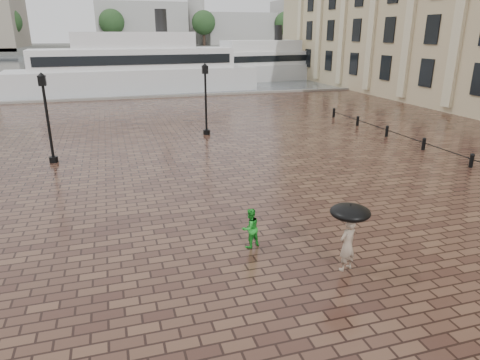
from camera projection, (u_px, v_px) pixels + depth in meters
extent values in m
plane|color=#351E18|center=(211.00, 227.00, 14.77)|extent=(300.00, 300.00, 0.00)
plane|color=#485158|center=(119.00, 62.00, 97.97)|extent=(240.00, 240.00, 0.00)
cube|color=slate|center=(139.00, 98.00, 43.71)|extent=(80.00, 0.60, 0.30)
cube|color=#4C4C47|center=(113.00, 48.00, 159.14)|extent=(300.00, 60.00, 2.00)
cube|color=#9F9C97|center=(141.00, 24.00, 150.22)|extent=(30.00, 22.00, 14.00)
cube|color=#9F9C97|center=(236.00, 29.00, 160.30)|extent=(25.00, 22.00, 11.00)
cube|color=#9F9C97|center=(321.00, 23.00, 169.08)|extent=(35.00, 22.00, 16.00)
cylinder|color=#9F9C97|center=(196.00, 16.00, 154.72)|extent=(6.00, 6.00, 20.00)
cylinder|color=#2D2119|center=(11.00, 41.00, 130.04)|extent=(1.00, 1.00, 8.00)
sphere|color=#1C3A1A|center=(8.00, 21.00, 128.24)|extent=(8.00, 8.00, 8.00)
cylinder|color=#2D2119|center=(113.00, 40.00, 138.26)|extent=(1.00, 1.00, 8.00)
sphere|color=#1C3A1A|center=(112.00, 22.00, 136.46)|extent=(8.00, 8.00, 8.00)
cylinder|color=#2D2119|center=(204.00, 40.00, 146.48)|extent=(1.00, 1.00, 8.00)
sphere|color=#1C3A1A|center=(204.00, 23.00, 144.68)|extent=(8.00, 8.00, 8.00)
cylinder|color=#2D2119|center=(285.00, 39.00, 154.71)|extent=(1.00, 1.00, 8.00)
sphere|color=#1C3A1A|center=(286.00, 23.00, 152.91)|extent=(8.00, 8.00, 8.00)
cylinder|color=#2D2119|center=(358.00, 39.00, 162.93)|extent=(1.00, 1.00, 8.00)
sphere|color=#1C3A1A|center=(359.00, 24.00, 161.13)|extent=(8.00, 8.00, 8.00)
cylinder|color=black|center=(471.00, 162.00, 21.22)|extent=(0.20, 0.20, 0.60)
sphere|color=black|center=(473.00, 155.00, 21.12)|extent=(0.22, 0.22, 0.22)
cylinder|color=black|center=(424.00, 145.00, 24.39)|extent=(0.20, 0.20, 0.60)
sphere|color=black|center=(424.00, 139.00, 24.28)|extent=(0.22, 0.22, 0.22)
cylinder|color=black|center=(387.00, 132.00, 27.55)|extent=(0.20, 0.20, 0.60)
sphere|color=black|center=(387.00, 127.00, 27.45)|extent=(0.22, 0.22, 0.22)
cylinder|color=black|center=(358.00, 122.00, 30.72)|extent=(0.20, 0.20, 0.60)
sphere|color=black|center=(358.00, 117.00, 30.61)|extent=(0.22, 0.22, 0.22)
cylinder|color=black|center=(334.00, 113.00, 33.88)|extent=(0.20, 0.20, 0.60)
sphere|color=black|center=(334.00, 109.00, 33.78)|extent=(0.22, 0.22, 0.22)
cylinder|color=black|center=(54.00, 159.00, 22.12)|extent=(0.44, 0.44, 0.30)
cylinder|color=black|center=(48.00, 124.00, 21.52)|extent=(0.14, 0.14, 4.00)
cube|color=black|center=(42.00, 81.00, 20.81)|extent=(0.35, 0.35, 0.50)
sphere|color=beige|center=(42.00, 81.00, 20.81)|extent=(0.28, 0.28, 0.28)
cylinder|color=black|center=(207.00, 132.00, 28.21)|extent=(0.44, 0.44, 0.30)
cylinder|color=black|center=(206.00, 104.00, 27.60)|extent=(0.14, 0.14, 4.00)
cube|color=black|center=(205.00, 70.00, 26.90)|extent=(0.35, 0.35, 0.50)
sphere|color=beige|center=(205.00, 70.00, 26.90)|extent=(0.28, 0.28, 0.28)
imported|color=gray|center=(347.00, 245.00, 11.90)|extent=(0.66, 0.53, 1.56)
imported|color=#1B9624|center=(250.00, 228.00, 13.24)|extent=(0.75, 0.66, 1.27)
cube|color=silver|center=(136.00, 80.00, 47.87)|extent=(27.13, 8.16, 2.57)
cube|color=silver|center=(134.00, 58.00, 47.10)|extent=(21.73, 6.95, 2.14)
cube|color=silver|center=(133.00, 40.00, 46.47)|extent=(13.14, 5.75, 1.71)
cylinder|color=black|center=(161.00, 21.00, 46.91)|extent=(1.29, 1.29, 2.57)
cube|color=black|center=(138.00, 60.00, 44.59)|extent=(20.31, 1.43, 0.96)
cube|color=black|center=(131.00, 57.00, 49.61)|extent=(20.31, 1.43, 0.96)
cube|color=silver|center=(261.00, 72.00, 59.76)|extent=(22.86, 8.91, 2.14)
cube|color=silver|center=(261.00, 58.00, 59.11)|extent=(18.35, 7.48, 1.78)
cube|color=silver|center=(261.00, 46.00, 58.59)|extent=(11.22, 5.79, 1.43)
cylinder|color=black|center=(278.00, 33.00, 59.18)|extent=(1.07, 1.07, 2.14)
cube|color=black|center=(270.00, 59.00, 57.11)|extent=(16.73, 2.86, 0.80)
cube|color=black|center=(253.00, 57.00, 61.12)|extent=(16.73, 2.86, 0.80)
cylinder|color=black|center=(349.00, 227.00, 11.72)|extent=(0.02, 0.02, 0.95)
ellipsoid|color=black|center=(350.00, 212.00, 11.57)|extent=(1.10, 1.10, 0.39)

